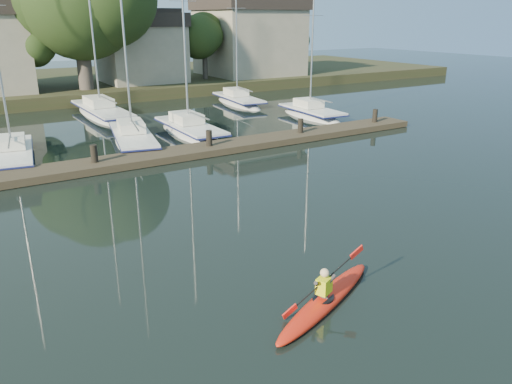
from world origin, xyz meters
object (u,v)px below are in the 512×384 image
dock (156,157)px  sailboat_4 (311,120)px  sailboat_3 (190,138)px  sailboat_1 (14,163)px  sailboat_6 (103,119)px  sailboat_7 (238,106)px  sailboat_2 (134,146)px  kayak (326,298)px

dock → sailboat_4: size_ratio=2.81×
sailboat_3 → sailboat_1: bearing=-175.1°
dock → sailboat_4: bearing=20.4°
sailboat_1 → sailboat_6: 11.79m
dock → sailboat_7: (12.21, 12.88, -0.40)m
sailboat_3 → sailboat_4: size_ratio=1.10×
dock → sailboat_4: (13.83, 5.13, -0.40)m
sailboat_2 → sailboat_6: bearing=96.9°
sailboat_3 → sailboat_2: bearing=-173.9°
sailboat_2 → sailboat_1: bearing=-165.5°
dock → sailboat_7: size_ratio=2.62×
sailboat_1 → sailboat_7: bearing=34.3°
kayak → sailboat_4: size_ratio=0.37×
sailboat_6 → dock: bearing=-95.0°
kayak → sailboat_7: sailboat_7 is taller
sailboat_4 → sailboat_6: sailboat_6 is taller
sailboat_3 → sailboat_4: sailboat_3 is taller
sailboat_4 → sailboat_6: bearing=151.0°
kayak → dock: (1.28, 14.83, 0.03)m
sailboat_7 → kayak: bearing=-109.4°
kayak → sailboat_1: sailboat_1 is taller
sailboat_2 → sailboat_7: size_ratio=1.12×
sailboat_2 → sailboat_3: size_ratio=1.09×
sailboat_4 → sailboat_6: size_ratio=0.70×
sailboat_2 → sailboat_4: sailboat_2 is taller
kayak → sailboat_3: bearing=51.7°
kayak → sailboat_3: sailboat_3 is taller
sailboat_6 → sailboat_1: bearing=-127.6°
sailboat_3 → sailboat_7: sailboat_3 is taller
sailboat_1 → sailboat_4: (19.88, 1.19, -0.02)m
dock → sailboat_3: sailboat_3 is taller
sailboat_2 → sailboat_4: bearing=15.6°
sailboat_1 → sailboat_6: sailboat_6 is taller
sailboat_4 → sailboat_6: 15.19m
sailboat_3 → sailboat_7: bearing=46.9°
dock → sailboat_7: sailboat_7 is taller
kayak → sailboat_1: bearing=81.1°
dock → sailboat_1: sailboat_1 is taller
kayak → sailboat_3: (5.25, 19.36, -0.38)m
sailboat_3 → sailboat_6: bearing=109.8°
kayak → dock: bearing=61.9°
sailboat_3 → kayak: bearing=-103.6°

